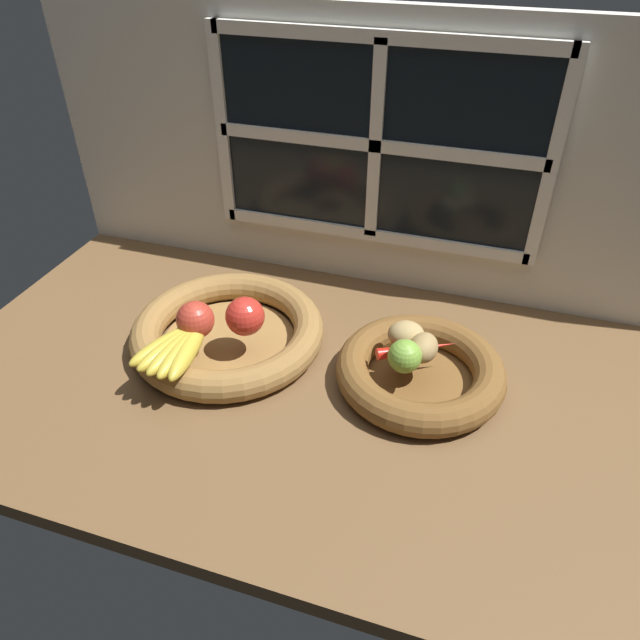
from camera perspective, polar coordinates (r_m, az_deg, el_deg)
The scene contains 11 objects.
ground_plane at distance 110.83cm, azimuth 1.10°, elevation -4.38°, with size 140.00×90.00×3.00cm, color brown.
back_wall at distance 120.58cm, azimuth 5.56°, elevation 15.40°, with size 140.00×4.60×55.00cm.
fruit_bowl_left at distance 113.17cm, azimuth -8.88°, elevation -1.16°, with size 36.49×36.49×5.71cm.
fruit_bowl_right at distance 104.61cm, azimuth 9.64°, elevation -4.93°, with size 29.48×29.48×5.71cm.
apple_red_right at distance 105.59cm, azimuth -7.26°, elevation 0.36°, with size 7.07×7.07×7.07cm, color red.
apple_red_front at distance 106.44cm, azimuth -11.95°, elevation 0.02°, with size 6.79×6.79×6.79cm, color #B73828.
banana_bunch_front at distance 103.77cm, azimuth -13.57°, elevation -2.55°, with size 11.50×16.96×3.35cm.
potato_oblong at distance 103.59cm, azimuth 8.32°, elevation -1.39°, with size 6.38×5.44×4.67cm, color tan.
potato_large at distance 101.17cm, azimuth 9.95°, elevation -2.65°, with size 6.40×4.88×4.71cm, color #A38451.
lime_near at distance 98.18cm, azimuth 8.18°, elevation -3.48°, with size 5.68×5.68×5.68cm, color #7AAD3D.
chili_pepper at distance 102.81cm, azimuth 9.36°, elevation -2.76°, with size 2.13×2.13×14.35cm, color red.
Camera 1 is at (23.63, -80.26, 71.19)cm, focal length 33.13 mm.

